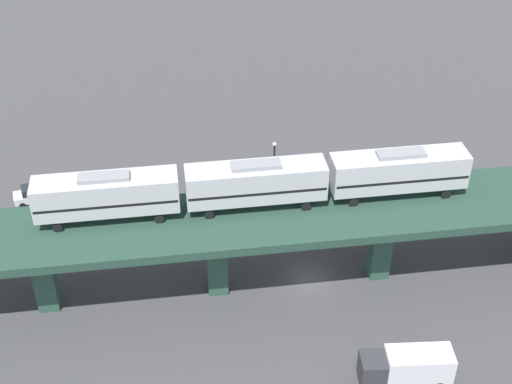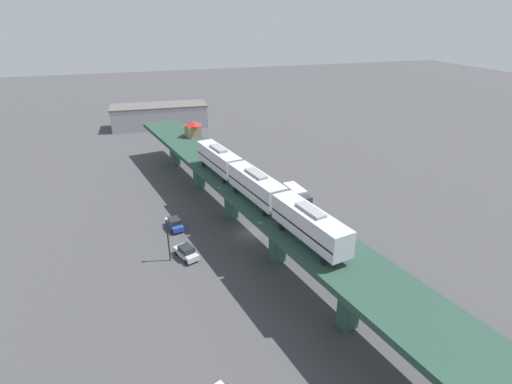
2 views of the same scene
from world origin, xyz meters
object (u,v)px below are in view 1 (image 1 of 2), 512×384
(street_car_silver, at_px, (273,203))
(street_car_blue, at_px, (359,203))
(delivery_truck, at_px, (407,366))
(street_car_white, at_px, (34,194))
(street_lamp, at_px, (274,165))
(subway_train, at_px, (256,182))

(street_car_silver, distance_m, street_car_blue, 9.09)
(delivery_truck, bearing_deg, street_car_silver, -152.94)
(street_car_white, bearing_deg, delivery_truck, 58.64)
(delivery_truck, distance_m, street_lamp, 26.98)
(street_car_blue, distance_m, delivery_truck, 22.72)
(subway_train, distance_m, street_lamp, 14.17)
(delivery_truck, bearing_deg, street_car_blue, -174.42)
(street_lamp, bearing_deg, subway_train, -5.67)
(street_car_silver, height_order, street_lamp, street_lamp)
(street_car_blue, xyz_separation_m, street_lamp, (-1.81, -9.03, 3.17))
(street_car_silver, height_order, street_car_white, same)
(street_car_silver, bearing_deg, street_lamp, 178.98)
(street_car_silver, relative_size, street_car_blue, 1.02)
(street_car_white, relative_size, street_car_blue, 1.02)
(delivery_truck, relative_size, street_lamp, 1.07)
(street_lamp, bearing_deg, street_car_silver, -1.02)
(subway_train, distance_m, street_car_blue, 17.72)
(street_car_silver, relative_size, street_car_white, 1.00)
(street_car_blue, relative_size, delivery_truck, 0.63)
(subway_train, relative_size, street_lamp, 5.34)
(delivery_truck, xyz_separation_m, street_lamp, (-24.41, -11.24, 2.35))
(street_car_white, xyz_separation_m, street_lamp, (-2.04, 25.47, 3.17))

